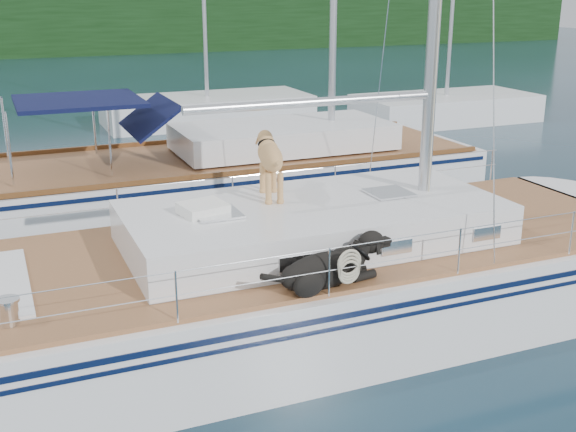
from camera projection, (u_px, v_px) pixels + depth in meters
name	position (u px, v px, depth m)	size (l,w,h in m)	color
ground	(261.00, 331.00, 10.25)	(120.00, 120.00, 0.00)	black
tree_line	(27.00, 11.00, 48.87)	(90.00, 3.00, 6.00)	black
shore_bank	(29.00, 46.00, 50.66)	(92.00, 1.00, 1.20)	#595147
main_sailboat	(267.00, 286.00, 10.08)	(12.00, 3.80, 14.01)	white
neighbor_sailboat	(238.00, 176.00, 16.10)	(11.00, 3.50, 13.30)	white
bg_boat_center	(208.00, 110.00, 25.64)	(7.20, 3.00, 11.65)	white
bg_boat_east	(445.00, 109.00, 25.94)	(6.40, 3.00, 11.65)	white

